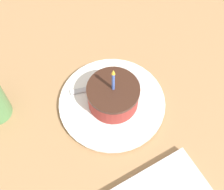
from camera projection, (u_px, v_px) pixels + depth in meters
ground_plane at (115, 105)px, 0.74m from camera, size 2.40×2.40×0.04m
plate at (112, 103)px, 0.71m from camera, size 0.24×0.24×0.01m
cake_slice at (113, 95)px, 0.68m from camera, size 0.12×0.12×0.13m
fork at (116, 84)px, 0.73m from camera, size 0.07×0.18×0.00m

